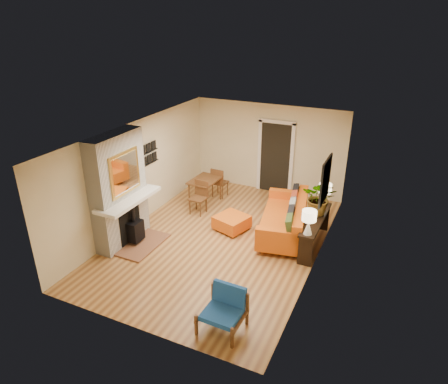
{
  "coord_description": "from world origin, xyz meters",
  "views": [
    {
      "loc": [
        3.53,
        -7.38,
        4.92
      ],
      "look_at": [
        0.0,
        0.2,
        1.15
      ],
      "focal_mm": 32.0,
      "sensor_mm": 36.0,
      "label": 1
    }
  ],
  "objects": [
    {
      "name": "houseplant",
      "position": [
        2.06,
        0.86,
        1.13
      ],
      "size": [
        0.78,
        0.69,
        0.82
      ],
      "primitive_type": "imported",
      "rotation": [
        0.0,
        0.0,
        0.08
      ],
      "color": "#1E5919",
      "rests_on": "console_table"
    },
    {
      "name": "blue_chair",
      "position": [
        1.29,
        -2.55,
        0.4
      ],
      "size": [
        0.72,
        0.71,
        0.74
      ],
      "color": "brown",
      "rests_on": "ground"
    },
    {
      "name": "fireplace",
      "position": [
        -2.0,
        -1.0,
        1.24
      ],
      "size": [
        1.09,
        1.68,
        2.6
      ],
      "color": "white",
      "rests_on": "ground"
    },
    {
      "name": "console_table",
      "position": [
        2.07,
        0.64,
        0.58
      ],
      "size": [
        0.34,
        1.85,
        0.72
      ],
      "color": "black",
      "rests_on": "ground"
    },
    {
      "name": "lamp_near",
      "position": [
        2.07,
        -0.14,
        1.06
      ],
      "size": [
        0.3,
        0.3,
        0.54
      ],
      "color": "white",
      "rests_on": "console_table"
    },
    {
      "name": "lamp_far",
      "position": [
        2.07,
        1.39,
        1.06
      ],
      "size": [
        0.3,
        0.3,
        0.54
      ],
      "color": "white",
      "rests_on": "console_table"
    },
    {
      "name": "ottoman",
      "position": [
        0.05,
        0.54,
        0.21
      ],
      "size": [
        0.9,
        0.9,
        0.36
      ],
      "color": "silver",
      "rests_on": "ground"
    },
    {
      "name": "room_shell",
      "position": [
        0.6,
        2.63,
        1.24
      ],
      "size": [
        6.5,
        6.5,
        6.5
      ],
      "color": "tan",
      "rests_on": "ground"
    },
    {
      "name": "sofa",
      "position": [
        1.34,
        0.93,
        0.4
      ],
      "size": [
        1.42,
        2.47,
        0.92
      ],
      "color": "silver",
      "rests_on": "ground"
    },
    {
      "name": "dining_table",
      "position": [
        -1.16,
        1.6,
        0.58
      ],
      "size": [
        0.74,
        1.66,
        0.89
      ],
      "color": "brown",
      "rests_on": "ground"
    }
  ]
}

